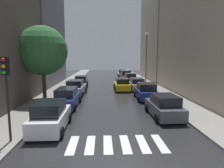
{
  "coord_description": "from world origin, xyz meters",
  "views": [
    {
      "loc": [
        -0.68,
        -7.07,
        4.43
      ],
      "look_at": [
        0.55,
        19.35,
        0.78
      ],
      "focal_mm": 31.29,
      "sensor_mm": 36.0,
      "label": 1
    }
  ],
  "objects": [
    {
      "name": "building_left_mid",
      "position": [
        -11.0,
        24.95,
        9.71
      ],
      "size": [
        6.0,
        14.3,
        19.42
      ],
      "primitive_type": "cube",
      "color": "slate",
      "rests_on": "ground"
    },
    {
      "name": "sidewalk_right",
      "position": [
        6.5,
        24.0,
        0.07
      ],
      "size": [
        3.0,
        72.0,
        0.15
      ],
      "primitive_type": "cube",
      "color": "gray",
      "rests_on": "ground"
    },
    {
      "name": "parked_car_left_nearest",
      "position": [
        -3.89,
        4.57,
        0.83
      ],
      "size": [
        2.02,
        4.13,
        1.8
      ],
      "rotation": [
        0.0,
        0.0,
        1.58
      ],
      "color": "silver",
      "rests_on": "ground"
    },
    {
      "name": "lamp_post_right",
      "position": [
        5.55,
        20.85,
        4.52
      ],
      "size": [
        0.6,
        0.28,
        7.65
      ],
      "color": "#595B60",
      "rests_on": "sidewalk_right"
    },
    {
      "name": "parked_car_left_third",
      "position": [
        -3.92,
        15.92,
        0.82
      ],
      "size": [
        2.28,
        4.55,
        1.75
      ],
      "rotation": [
        0.0,
        0.0,
        1.53
      ],
      "color": "#B2B7BF",
      "rests_on": "ground"
    },
    {
      "name": "ground_plane",
      "position": [
        0.0,
        24.0,
        -0.02
      ],
      "size": [
        28.0,
        72.0,
        0.04
      ],
      "primitive_type": "cube",
      "color": "#262628"
    },
    {
      "name": "parked_car_right_fifth",
      "position": [
        3.85,
        31.39,
        0.83
      ],
      "size": [
        2.31,
        4.74,
        1.78
      ],
      "rotation": [
        0.0,
        0.0,
        1.61
      ],
      "color": "brown",
      "rests_on": "ground"
    },
    {
      "name": "parked_car_right_second",
      "position": [
        3.83,
        12.93,
        0.81
      ],
      "size": [
        2.18,
        4.03,
        1.75
      ],
      "rotation": [
        0.0,
        0.0,
        1.56
      ],
      "color": "navy",
      "rests_on": "ground"
    },
    {
      "name": "street_tree_left",
      "position": [
        -6.61,
        12.71,
        5.05
      ],
      "size": [
        4.87,
        4.87,
        7.35
      ],
      "color": "#513823",
      "rests_on": "sidewalk_left"
    },
    {
      "name": "parked_car_left_second",
      "position": [
        -3.9,
        10.18,
        0.81
      ],
      "size": [
        2.1,
        4.82,
        1.73
      ],
      "rotation": [
        0.0,
        0.0,
        1.55
      ],
      "color": "navy",
      "rests_on": "ground"
    },
    {
      "name": "parked_car_left_fourth",
      "position": [
        -3.98,
        22.3,
        0.77
      ],
      "size": [
        2.11,
        4.35,
        1.66
      ],
      "rotation": [
        0.0,
        0.0,
        1.6
      ],
      "color": "black",
      "rests_on": "ground"
    },
    {
      "name": "crosswalk_stripes",
      "position": [
        0.0,
        2.41,
        0.01
      ],
      "size": [
        4.95,
        2.2,
        0.01
      ],
      "color": "silver",
      "rests_on": "ground"
    },
    {
      "name": "parked_car_right_nearest",
      "position": [
        3.84,
        6.82,
        0.79
      ],
      "size": [
        2.16,
        4.25,
        1.69
      ],
      "rotation": [
        0.0,
        0.0,
        1.6
      ],
      "color": "#474C51",
      "rests_on": "ground"
    },
    {
      "name": "parked_car_right_third",
      "position": [
        3.89,
        18.99,
        0.76
      ],
      "size": [
        2.05,
        4.31,
        1.61
      ],
      "rotation": [
        0.0,
        0.0,
        1.57
      ],
      "color": "#B2B7BF",
      "rests_on": "ground"
    },
    {
      "name": "building_right_mid",
      "position": [
        11.0,
        31.23,
        11.48
      ],
      "size": [
        6.0,
        13.86,
        22.97
      ],
      "primitive_type": "cube",
      "color": "#B2A38C",
      "rests_on": "ground"
    },
    {
      "name": "parked_car_right_sixth",
      "position": [
        3.76,
        36.97,
        0.75
      ],
      "size": [
        2.24,
        4.68,
        1.6
      ],
      "rotation": [
        0.0,
        0.0,
        1.54
      ],
      "color": "silver",
      "rests_on": "ground"
    },
    {
      "name": "taxi_midroad",
      "position": [
        1.87,
        18.85,
        0.76
      ],
      "size": [
        2.1,
        4.5,
        1.81
      ],
      "rotation": [
        0.0,
        0.0,
        1.58
      ],
      "color": "yellow",
      "rests_on": "ground"
    },
    {
      "name": "parked_car_right_fourth",
      "position": [
        3.92,
        25.58,
        0.81
      ],
      "size": [
        2.13,
        4.47,
        1.74
      ],
      "rotation": [
        0.0,
        0.0,
        1.61
      ],
      "color": "maroon",
      "rests_on": "ground"
    },
    {
      "name": "traffic_light_left_corner",
      "position": [
        -5.45,
        2.69,
        3.29
      ],
      "size": [
        0.3,
        0.42,
        4.3
      ],
      "color": "black",
      "rests_on": "sidewalk_left"
    },
    {
      "name": "sidewalk_left",
      "position": [
        -6.5,
        24.0,
        0.07
      ],
      "size": [
        3.0,
        72.0,
        0.15
      ],
      "primitive_type": "cube",
      "color": "gray",
      "rests_on": "ground"
    }
  ]
}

